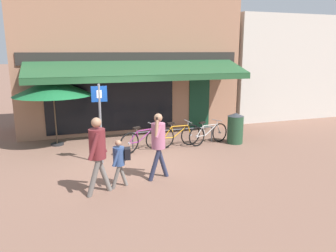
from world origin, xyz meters
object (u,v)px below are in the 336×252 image
Objects in this scene: bicycle_orange at (177,136)px; cafe_parasol at (53,87)px; bicycle_purple at (142,140)px; parking_sign at (100,116)px; bicycle_silver at (208,134)px; litter_bin at (235,128)px; pedestrian_adult at (158,139)px; pedestrian_child at (120,158)px; pedestrian_second_adult at (98,148)px.

bicycle_orange is 4.50m from cafe_parasol.
bicycle_purple is 1.88m from parking_sign.
cafe_parasol is at bearing 125.34° from bicycle_purple.
litter_bin reaches higher than bicycle_silver.
pedestrian_adult is 0.74× the size of parking_sign.
pedestrian_adult reaches higher than bicycle_orange.
bicycle_purple is 0.64× the size of cafe_parasol.
pedestrian_adult is 1.58× the size of litter_bin.
parking_sign is at bearing -172.15° from litter_bin.
litter_bin is (2.11, -0.19, 0.15)m from bicycle_orange.
bicycle_orange is 3.68m from pedestrian_child.
pedestrian_adult is 2.08m from parking_sign.
bicycle_silver is at bearing 166.92° from litter_bin.
cafe_parasol is at bearing 117.11° from parking_sign.
bicycle_silver is (2.43, 0.15, -0.03)m from bicycle_purple.
litter_bin is (3.54, 2.30, -0.51)m from pedestrian_adult.
pedestrian_second_adult is at bearing -159.52° from bicycle_silver.
bicycle_purple is at bearing 178.52° from bicycle_orange.
bicycle_purple is at bearing -105.36° from pedestrian_child.
bicycle_orange is 1.61× the size of litter_bin.
pedestrian_adult is at bearing -58.85° from cafe_parasol.
bicycle_orange is 4.25m from pedestrian_second_adult.
litter_bin reaches higher than bicycle_orange.
litter_bin is 0.41× the size of cafe_parasol.
parking_sign reaches higher than bicycle_silver.
pedestrian_second_adult reaches higher than bicycle_orange.
bicycle_orange is 0.67× the size of cafe_parasol.
bicycle_purple is 1.42× the size of pedestrian_child.
pedestrian_child reaches higher than bicycle_silver.
parking_sign is at bearing 177.91° from bicycle_silver.
bicycle_silver is 4.06m from parking_sign.
cafe_parasol reaches higher than bicycle_purple.
pedestrian_second_adult is (-2.99, -2.93, 0.70)m from bicycle_orange.
pedestrian_second_adult is at bearing -142.48° from bicycle_orange.
bicycle_silver is 0.64× the size of cafe_parasol.
pedestrian_second_adult is 4.68m from cafe_parasol.
bicycle_orange is at bearing 174.80° from litter_bin.
bicycle_purple is 3.53m from cafe_parasol.
pedestrian_child is at bearing -136.64° from bicycle_purple.
pedestrian_adult is at bearing -158.06° from pedestrian_child.
bicycle_orange reaches higher than bicycle_silver.
bicycle_orange is 1.02× the size of pedestrian_adult.
pedestrian_adult reaches higher than litter_bin.
cafe_parasol is at bearing 163.67° from litter_bin.
cafe_parasol reaches higher than bicycle_orange.
pedestrian_second_adult reaches higher than bicycle_silver.
bicycle_purple is at bearing 178.78° from litter_bin.
parking_sign reaches higher than pedestrian_child.
pedestrian_child is 0.51× the size of parking_sign.
bicycle_orange is 1.47× the size of pedestrian_child.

